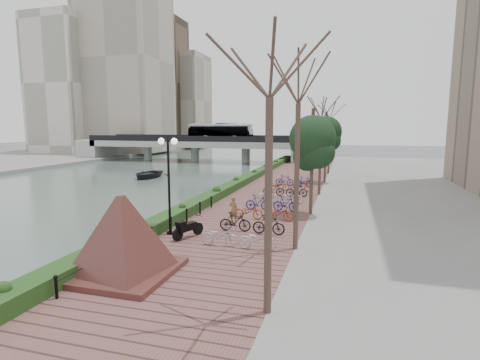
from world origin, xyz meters
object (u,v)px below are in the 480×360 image
at_px(granite_monument, 123,235).
at_px(pedestrian, 234,209).
at_px(boat, 148,174).
at_px(motorcycle, 188,227).
at_px(lamppost, 168,164).

xyz_separation_m(granite_monument, pedestrian, (1.68, 8.32, -0.74)).
xyz_separation_m(pedestrian, boat, (-15.93, 18.17, -0.74)).
relative_size(granite_monument, motorcycle, 3.37).
bearing_deg(lamppost, boat, 122.41).
bearing_deg(motorcycle, granite_monument, -71.69).
bearing_deg(lamppost, granite_monument, -81.96).
xyz_separation_m(motorcycle, boat, (-14.66, 21.63, -0.50)).
relative_size(granite_monument, boat, 1.16).
xyz_separation_m(lamppost, motorcycle, (1.15, -0.35, -3.04)).
xyz_separation_m(lamppost, boat, (-13.51, 21.28, -3.54)).
relative_size(motorcycle, pedestrian, 1.10).
bearing_deg(lamppost, motorcycle, -16.74).
height_order(granite_monument, boat, granite_monument).
bearing_deg(motorcycle, boat, 147.32).
distance_m(granite_monument, boat, 30.11).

